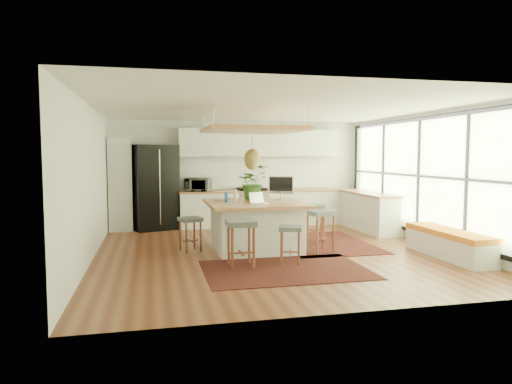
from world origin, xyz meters
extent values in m
plane|color=#592919|center=(0.00, 0.00, 0.00)|extent=(7.00, 7.00, 0.00)
plane|color=white|center=(0.00, 0.00, 2.70)|extent=(7.00, 7.00, 0.00)
plane|color=silver|center=(0.00, 3.50, 1.35)|extent=(6.50, 0.00, 6.50)
plane|color=silver|center=(0.00, -3.50, 1.35)|extent=(6.50, 0.00, 6.50)
plane|color=silver|center=(-3.25, 0.00, 1.35)|extent=(0.00, 7.00, 7.00)
plane|color=silver|center=(3.25, 0.00, 1.35)|extent=(0.00, 7.00, 7.00)
cube|color=silver|center=(-2.95, 3.18, 1.12)|extent=(0.55, 0.60, 2.25)
cube|color=silver|center=(0.55, 3.18, 0.44)|extent=(4.20, 0.60, 0.88)
cube|color=#9D5B38|center=(0.55, 3.18, 0.90)|extent=(4.24, 0.64, 0.05)
cube|color=white|center=(0.55, 3.48, 1.35)|extent=(4.20, 0.02, 0.80)
cube|color=silver|center=(0.55, 3.32, 2.15)|extent=(4.20, 0.34, 0.70)
cube|color=silver|center=(2.93, 2.00, 0.44)|extent=(0.60, 2.50, 0.88)
cube|color=#9D5B38|center=(2.93, 2.00, 0.90)|extent=(0.64, 2.54, 0.05)
cube|color=black|center=(-0.15, -1.42, 0.01)|extent=(2.60, 1.80, 0.01)
cube|color=black|center=(1.25, 0.53, 0.01)|extent=(1.80, 2.60, 0.01)
imported|color=#A5A5AA|center=(-1.09, 3.14, 1.13)|extent=(0.68, 0.53, 0.41)
imported|color=#1E4C19|center=(-0.20, 0.83, 1.20)|extent=(0.90, 0.92, 0.54)
imported|color=white|center=(-0.93, 0.63, 0.96)|extent=(0.25, 0.25, 0.06)
cylinder|color=#3281CB|center=(-0.82, 0.35, 1.03)|extent=(0.07, 0.07, 0.19)
cylinder|color=silver|center=(-0.67, 0.10, 1.03)|extent=(0.07, 0.07, 0.19)
camera|label=1|loc=(-2.20, -8.32, 1.83)|focal=32.12mm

